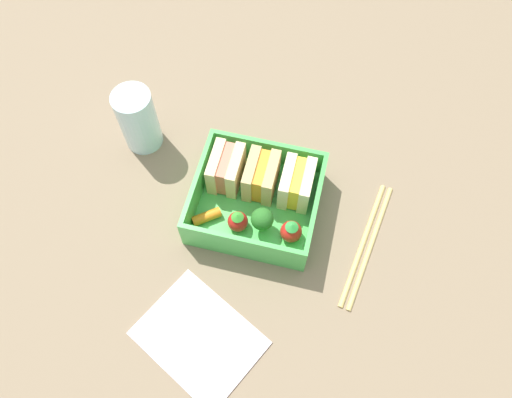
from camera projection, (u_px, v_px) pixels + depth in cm
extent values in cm
cube|color=#826D55|center=(256.00, 211.00, 69.26)|extent=(120.00, 120.00, 2.00)
cube|color=green|center=(256.00, 206.00, 67.83)|extent=(16.28, 14.92, 1.20)
cube|color=green|center=(268.00, 151.00, 68.43)|extent=(16.28, 0.60, 4.54)
cube|color=green|center=(242.00, 246.00, 62.13)|extent=(16.28, 0.60, 4.54)
cube|color=green|center=(199.00, 184.00, 66.12)|extent=(0.60, 13.72, 4.54)
cube|color=green|center=(315.00, 209.00, 64.43)|extent=(0.60, 13.72, 4.54)
cube|color=beige|center=(217.00, 167.00, 66.94)|extent=(1.35, 5.90, 5.21)
cube|color=#D87259|center=(226.00, 169.00, 66.80)|extent=(1.35, 5.43, 4.79)
cube|color=beige|center=(236.00, 171.00, 66.65)|extent=(1.35, 5.90, 5.21)
cube|color=tan|center=(251.00, 174.00, 66.42)|extent=(1.35, 5.90, 5.21)
cube|color=orange|center=(261.00, 176.00, 66.28)|extent=(1.35, 5.43, 4.79)
cube|color=tan|center=(271.00, 178.00, 66.13)|extent=(1.35, 5.90, 5.21)
cube|color=beige|center=(287.00, 181.00, 65.90)|extent=(1.35, 5.90, 5.21)
cube|color=yellow|center=(297.00, 184.00, 65.76)|extent=(1.35, 5.43, 4.79)
cube|color=beige|center=(307.00, 186.00, 65.61)|extent=(1.35, 5.90, 5.21)
cylinder|color=orange|center=(207.00, 217.00, 65.70)|extent=(3.89, 3.40, 1.35)
sphere|color=red|center=(238.00, 222.00, 64.65)|extent=(2.69, 2.69, 2.69)
cone|color=green|center=(237.00, 216.00, 63.18)|extent=(1.62, 1.62, 0.60)
cylinder|color=#80C05E|center=(262.00, 225.00, 65.01)|extent=(1.02, 1.02, 1.63)
sphere|color=#296924|center=(262.00, 219.00, 63.36)|extent=(2.96, 2.96, 2.96)
sphere|color=red|center=(291.00, 232.00, 63.93)|extent=(2.83, 2.83, 2.83)
cone|color=green|center=(292.00, 226.00, 62.40)|extent=(1.70, 1.70, 0.60)
cylinder|color=tan|center=(363.00, 242.00, 65.69)|extent=(3.76, 18.52, 0.70)
cylinder|color=tan|center=(371.00, 245.00, 65.50)|extent=(3.76, 18.52, 0.70)
cylinder|color=silver|center=(138.00, 120.00, 69.03)|extent=(5.36, 5.36, 9.91)
cube|color=silver|center=(199.00, 338.00, 60.23)|extent=(17.50, 16.01, 0.40)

